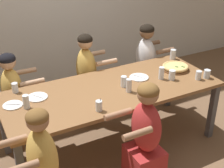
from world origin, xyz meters
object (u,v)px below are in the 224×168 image
drinking_glass_e (129,86)px  diner_far_right (145,67)px  drinking_glass_f (161,74)px  drinking_glass_i (198,76)px  empty_plate_c (13,105)px  cocktail_glass_blue (99,106)px  empty_plate_a (139,77)px  drinking_glass_b (15,88)px  diner_far_left (14,100)px  pizza_board_main (175,67)px  diner_near_center (145,141)px  drinking_glass_c (172,76)px  drinking_glass_a (207,75)px  drinking_glass_d (124,82)px  drinking_glass_g (173,55)px  diner_far_center (87,81)px  drinking_glass_h (26,103)px

drinking_glass_e → diner_far_right: 1.21m
drinking_glass_f → drinking_glass_i: drinking_glass_f is taller
empty_plate_c → cocktail_glass_blue: cocktail_glass_blue is taller
empty_plate_a → drinking_glass_e: size_ratio=1.51×
cocktail_glass_blue → drinking_glass_b: 0.98m
drinking_glass_e → diner_far_left: bearing=141.0°
pizza_board_main → diner_near_center: 1.25m
empty_plate_a → diner_near_center: diner_near_center is taller
pizza_board_main → diner_far_left: diner_far_left is taller
cocktail_glass_blue → diner_near_center: bearing=-48.8°
empty_plate_c → drinking_glass_f: bearing=-6.7°
drinking_glass_c → drinking_glass_e: (-0.59, -0.02, 0.02)m
empty_plate_a → diner_far_right: 0.85m
drinking_glass_a → drinking_glass_f: bearing=154.5°
empty_plate_a → drinking_glass_b: 1.40m
drinking_glass_d → drinking_glass_g: 1.05m
drinking_glass_c → drinking_glass_e: size_ratio=0.78×
pizza_board_main → drinking_glass_f: bearing=-157.3°
pizza_board_main → drinking_glass_b: (-1.88, 0.34, 0.02)m
cocktail_glass_blue → drinking_glass_b: bearing=129.7°
cocktail_glass_blue → diner_far_center: size_ratio=0.11×
empty_plate_a → diner_far_center: 0.78m
cocktail_glass_blue → drinking_glass_e: bearing=23.6°
empty_plate_c → drinking_glass_h: size_ratio=1.38×
drinking_glass_a → drinking_glass_i: drinking_glass_i is taller
drinking_glass_f → diner_near_center: bearing=-134.6°
empty_plate_a → drinking_glass_h: (-1.33, -0.05, 0.05)m
drinking_glass_d → drinking_glass_h: bearing=177.4°
empty_plate_a → drinking_glass_a: drinking_glass_a is taller
drinking_glass_b → drinking_glass_f: size_ratio=0.73×
diner_far_right → diner_far_left: size_ratio=1.07×
empty_plate_c → drinking_glass_i: bearing=-11.4°
diner_far_right → empty_plate_a: bearing=-39.4°
empty_plate_c → diner_far_center: 1.22m
drinking_glass_c → drinking_glass_f: size_ratio=0.79×
pizza_board_main → drinking_glass_e: drinking_glass_e is taller
diner_near_center → diner_far_left: diner_near_center is taller
drinking_glass_e → drinking_glass_h: bearing=170.4°
drinking_glass_h → diner_far_center: size_ratio=0.12×
drinking_glass_c → drinking_glass_g: (0.40, 0.49, 0.01)m
empty_plate_c → diner_far_center: (1.05, 0.58, -0.23)m
drinking_glass_c → diner_near_center: 0.97m
drinking_glass_g → diner_far_right: 0.49m
diner_far_right → diner_near_center: size_ratio=1.03×
diner_far_right → drinking_glass_d: bearing=-46.9°
drinking_glass_c → drinking_glass_e: drinking_glass_e is taller
pizza_board_main → drinking_glass_f: drinking_glass_f is taller
drinking_glass_i → drinking_glass_b: bearing=160.7°
empty_plate_a → empty_plate_c: (-1.45, 0.05, 0.00)m
empty_plate_a → drinking_glass_h: 1.34m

